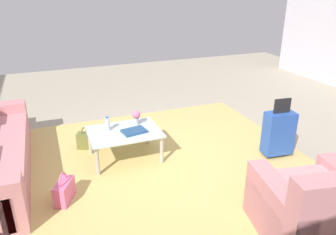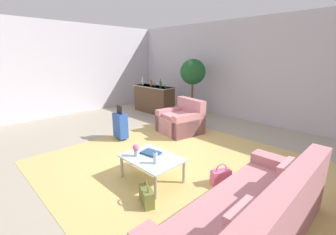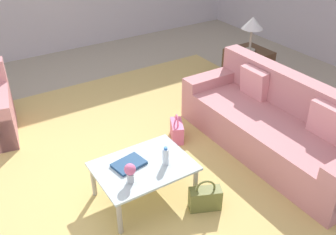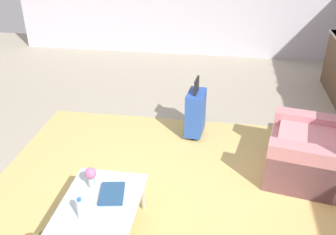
% 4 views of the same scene
% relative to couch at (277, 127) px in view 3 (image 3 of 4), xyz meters
% --- Properties ---
extents(ground_plane, '(12.00, 12.00, 0.00)m').
position_rel_couch_xyz_m(ground_plane, '(-2.20, 0.60, -0.30)').
color(ground_plane, '#A89E89').
extents(area_rug, '(5.20, 4.40, 0.01)m').
position_rel_couch_xyz_m(area_rug, '(-1.60, 0.80, -0.30)').
color(area_rug, tan).
rests_on(area_rug, ground).
extents(couch, '(0.93, 2.47, 0.89)m').
position_rel_couch_xyz_m(couch, '(0.00, 0.00, 0.00)').
color(couch, '#C67F84').
rests_on(couch, ground).
extents(coffee_table, '(0.96, 0.71, 0.41)m').
position_rel_couch_xyz_m(coffee_table, '(-1.80, 0.10, 0.06)').
color(coffee_table, silver).
rests_on(coffee_table, ground).
extents(water_bottle, '(0.06, 0.06, 0.20)m').
position_rel_couch_xyz_m(water_bottle, '(-1.60, 0.00, 0.20)').
color(water_bottle, silver).
rests_on(water_bottle, coffee_table).
extents(coffee_table_book, '(0.34, 0.27, 0.03)m').
position_rel_couch_xyz_m(coffee_table_book, '(-1.92, 0.18, 0.12)').
color(coffee_table_book, navy).
rests_on(coffee_table_book, coffee_table).
extents(flower_vase, '(0.11, 0.11, 0.21)m').
position_rel_couch_xyz_m(flower_vase, '(-2.02, -0.05, 0.23)').
color(flower_vase, '#B2B7BC').
rests_on(flower_vase, coffee_table).
extents(side_table, '(0.61, 0.61, 0.54)m').
position_rel_couch_xyz_m(side_table, '(1.00, 1.60, -0.03)').
color(side_table, '#513823').
rests_on(side_table, ground).
extents(table_lamp, '(0.34, 0.34, 0.55)m').
position_rel_couch_xyz_m(table_lamp, '(1.00, 1.60, 0.67)').
color(table_lamp, '#ADA899').
rests_on(table_lamp, side_table).
extents(handbag_pink, '(0.27, 0.35, 0.36)m').
position_rel_couch_xyz_m(handbag_pink, '(-0.93, 0.80, -0.17)').
color(handbag_pink, pink).
rests_on(handbag_pink, ground).
extents(handbag_olive, '(0.35, 0.26, 0.36)m').
position_rel_couch_xyz_m(handbag_olive, '(-1.37, -0.37, -0.17)').
color(handbag_olive, olive).
rests_on(handbag_olive, ground).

